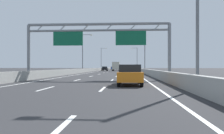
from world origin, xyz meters
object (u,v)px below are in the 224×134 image
Objects in this scene: streetlamp_left_far at (102,57)px; streetlamp_right_far at (137,57)px; streetlamp_right_mid at (144,50)px; yellow_car at (127,68)px; orange_car at (130,75)px; sign_gantry at (98,36)px; green_car at (121,68)px; black_car at (105,69)px; white_car at (128,70)px; box_truck at (116,66)px; silver_car at (128,68)px; streetlamp_right_near at (194,3)px; blue_car at (113,68)px; streetlamp_left_mid at (83,51)px.

streetlamp_left_far is 1.00× the size of streetlamp_right_far.
streetlamp_right_far is (0.00, 40.64, 0.00)m from streetlamp_right_mid.
yellow_car is at bearing 96.16° from streetlamp_right_mid.
streetlamp_right_far is 2.23× the size of orange_car.
yellow_car is at bearing 86.90° from sign_gantry.
green_car is 61.91m from black_car.
box_truck is at bearing 98.30° from white_car.
black_car is at bearing -81.23° from streetlamp_left_far.
streetlamp_left_far reaches higher than silver_car.
streetlamp_right_far reaches higher than green_car.
streetlamp_right_far reaches higher than black_car.
streetlamp_right_near is at bearing -82.73° from box_truck.
blue_car is at bearing 78.48° from streetlamp_left_far.
green_car is at bearing 93.59° from streetlamp_right_near.
streetlamp_right_mid is at bearing -90.00° from streetlamp_right_far.
streetlamp_right_far is at bearing -64.53° from silver_car.
blue_car is 42.01m from black_car.
green_car is 20.15m from blue_car.
yellow_car is at bearing -90.93° from silver_car.
box_truck is at bearing 69.84° from streetlamp_left_mid.
orange_car is (10.98, -78.59, -4.61)m from streetlamp_left_far.
streetlamp_right_mid is 2.10× the size of green_car.
streetlamp_right_mid is 8.33m from white_car.
streetlamp_left_far is 18.83m from blue_car.
streetlamp_right_mid is (7.43, 29.88, 0.58)m from sign_gantry.
streetlamp_left_mid is 1.00× the size of streetlamp_right_far.
silver_car is (-3.66, 88.96, -4.63)m from streetlamp_right_near.
orange_car reaches higher than silver_car.
sign_gantry is at bearing -103.96° from streetlamp_right_mid.
box_truck is (-7.70, 60.33, -3.79)m from streetlamp_right_near.
streetlamp_left_far is 2.10× the size of green_car.
streetlamp_left_mid is 14.93m from streetlamp_right_mid.
silver_car is 32.70m from black_car.
orange_car is at bearing -92.88° from streetlamp_right_far.
orange_car reaches higher than white_car.
streetlamp_right_far reaches higher than yellow_car.
streetlamp_left_mid is 43.29m from streetlamp_right_far.
box_truck is (-3.83, -16.10, 0.88)m from yellow_car.
black_car is at bearing 124.19° from streetlamp_right_mid.
sign_gantry is 3.62× the size of green_car.
white_car is at bearing 96.53° from streetlamp_right_near.
black_car is at bearing -110.84° from yellow_car.
streetlamp_right_near is 99.90m from blue_car.
streetlamp_right_mid is 48.68m from silver_car.
streetlamp_right_mid reaches higher than green_car.
green_car is (7.46, 78.30, -4.65)m from streetlamp_left_mid.
streetlamp_right_far is at bearing 87.12° from orange_car.
yellow_car is at bearing 92.89° from streetlamp_right_near.
streetlamp_left_far is 2.04× the size of yellow_car.
black_car is (3.72, 16.50, -4.66)m from streetlamp_left_mid.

